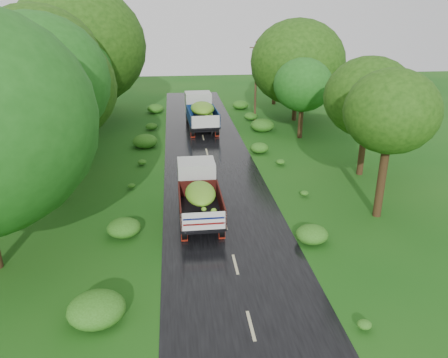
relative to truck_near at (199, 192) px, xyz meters
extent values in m
plane|color=#124B10|center=(1.28, -9.02, -1.43)|extent=(120.00, 120.00, 0.00)
cube|color=black|center=(1.28, -4.02, -1.42)|extent=(6.50, 80.00, 0.02)
cube|color=#BFB78C|center=(1.28, -9.02, -1.41)|extent=(0.12, 1.60, 0.00)
cube|color=#BFB78C|center=(1.28, -5.02, -1.41)|extent=(0.12, 1.60, 0.00)
cube|color=#BFB78C|center=(1.28, -1.02, -1.41)|extent=(0.12, 1.60, 0.00)
cube|color=#BFB78C|center=(1.28, 2.98, -1.41)|extent=(0.12, 1.60, 0.00)
cube|color=#BFB78C|center=(1.28, 6.98, -1.41)|extent=(0.12, 1.60, 0.00)
cube|color=#BFB78C|center=(1.28, 10.98, -1.41)|extent=(0.12, 1.60, 0.00)
cube|color=#BFB78C|center=(1.28, 14.98, -1.41)|extent=(0.12, 1.60, 0.00)
cube|color=#BFB78C|center=(1.28, 18.98, -1.41)|extent=(0.12, 1.60, 0.00)
cube|color=#BFB78C|center=(1.28, 22.98, -1.41)|extent=(0.12, 1.60, 0.00)
cube|color=#BFB78C|center=(1.28, 26.98, -1.41)|extent=(0.12, 1.60, 0.00)
cube|color=#BFB78C|center=(1.28, 30.98, -1.41)|extent=(0.12, 1.60, 0.00)
cube|color=black|center=(0.00, -0.30, -0.82)|extent=(1.67, 5.31, 0.26)
cylinder|color=black|center=(-0.93, 1.62, -0.96)|extent=(0.27, 0.94, 0.94)
cylinder|color=black|center=(0.90, 1.63, -0.96)|extent=(0.27, 0.94, 0.94)
cylinder|color=black|center=(-0.90, -1.51, -0.96)|extent=(0.27, 0.94, 0.94)
cylinder|color=black|center=(0.92, -1.49, -0.96)|extent=(0.27, 0.94, 0.94)
cylinder|color=black|center=(-0.89, -2.47, -0.96)|extent=(0.27, 0.94, 0.94)
cylinder|color=black|center=(0.93, -2.46, -0.96)|extent=(0.27, 0.94, 0.94)
cube|color=maroon|center=(-0.89, -2.79, -1.17)|extent=(0.32, 0.04, 0.42)
cube|color=maroon|center=(0.94, -2.78, -1.17)|extent=(0.32, 0.04, 0.42)
cube|color=silver|center=(-0.02, 1.81, 0.20)|extent=(2.09, 1.80, 1.79)
cube|color=black|center=(0.01, -1.29, -0.61)|extent=(2.20, 4.06, 0.15)
cube|color=#42160B|center=(-1.03, -1.30, -0.09)|extent=(0.11, 4.04, 0.89)
cube|color=#42160B|center=(1.05, -1.28, -0.09)|extent=(0.11, 4.04, 0.89)
cube|color=#42160B|center=(-0.01, 0.70, -0.09)|extent=(2.16, 0.09, 0.89)
cube|color=silver|center=(0.03, -3.27, -0.09)|extent=(2.16, 0.09, 0.89)
ellipsoid|color=#5C8E19|center=(0.01, -1.29, 0.47)|extent=(1.85, 3.41, 0.94)
cube|color=black|center=(1.32, 17.82, -0.72)|extent=(2.17, 6.24, 0.31)
cylinder|color=black|center=(0.15, 20.01, -0.88)|extent=(0.36, 1.11, 1.09)
cylinder|color=black|center=(2.27, 20.11, -0.88)|extent=(0.36, 1.11, 1.09)
cylinder|color=black|center=(0.32, 16.38, -0.88)|extent=(0.36, 1.11, 1.09)
cylinder|color=black|center=(2.44, 16.47, -0.88)|extent=(0.36, 1.11, 1.09)
cylinder|color=black|center=(0.37, 15.26, -0.88)|extent=(0.36, 1.11, 1.09)
cylinder|color=black|center=(2.49, 15.36, -0.88)|extent=(0.36, 1.11, 1.09)
cube|color=maroon|center=(0.39, 14.89, -1.12)|extent=(0.37, 0.06, 0.49)
cube|color=maroon|center=(2.51, 14.98, -1.12)|extent=(0.37, 0.06, 0.49)
cube|color=silver|center=(1.20, 20.28, 0.47)|extent=(2.51, 2.19, 2.08)
cube|color=black|center=(1.37, 16.68, -0.48)|extent=(2.73, 4.81, 0.17)
cube|color=navy|center=(0.16, 16.62, 0.13)|extent=(0.30, 4.70, 1.04)
cube|color=navy|center=(2.58, 16.73, 0.13)|extent=(0.30, 4.70, 1.04)
cube|color=navy|center=(1.26, 18.98, 0.13)|extent=(2.52, 0.20, 1.04)
cube|color=silver|center=(1.48, 14.37, 0.13)|extent=(2.52, 0.20, 1.04)
ellipsoid|color=#5C8E19|center=(1.37, 16.68, 0.78)|extent=(2.29, 4.04, 1.09)
cylinder|color=#382616|center=(6.81, 20.45, 2.35)|extent=(0.24, 0.24, 7.55)
cube|color=#382616|center=(6.81, 20.45, 5.55)|extent=(1.32, 0.32, 0.09)
cylinder|color=black|center=(-8.30, 2.79, 2.55)|extent=(0.47, 0.47, 7.96)
ellipsoid|color=#19410C|center=(-8.30, 2.79, 5.58)|extent=(3.95, 3.95, 3.55)
cylinder|color=black|center=(-8.55, 7.16, 1.91)|extent=(0.44, 0.44, 6.69)
ellipsoid|color=#19410C|center=(-8.55, 7.16, 4.45)|extent=(3.96, 3.96, 3.56)
cylinder|color=black|center=(-10.80, 12.56, 2.42)|extent=(0.46, 0.46, 7.70)
ellipsoid|color=#19410C|center=(-10.80, 12.56, 5.34)|extent=(4.30, 4.30, 3.87)
cylinder|color=black|center=(-8.83, 16.49, 1.90)|extent=(0.44, 0.44, 6.66)
ellipsoid|color=#19410C|center=(-8.83, 16.49, 4.43)|extent=(3.32, 3.32, 2.99)
cylinder|color=black|center=(-9.62, 21.56, 2.64)|extent=(0.48, 0.48, 8.14)
ellipsoid|color=#19410C|center=(-9.62, 21.56, 5.74)|extent=(4.97, 4.97, 4.48)
cylinder|color=black|center=(-8.19, 28.02, 2.83)|extent=(0.48, 0.48, 8.53)
ellipsoid|color=#19410C|center=(-8.19, 28.02, 6.07)|extent=(3.66, 3.66, 3.30)
cylinder|color=black|center=(9.62, -1.10, 1.85)|extent=(0.44, 0.44, 6.57)
ellipsoid|color=#1C5A16|center=(9.62, -1.10, 4.35)|extent=(3.08, 3.08, 2.77)
cylinder|color=black|center=(11.22, 5.05, 1.55)|extent=(0.42, 0.42, 5.97)
ellipsoid|color=#1C5A16|center=(11.22, 5.05, 3.82)|extent=(3.38, 3.38, 3.04)
cylinder|color=black|center=(9.59, 14.08, 1.15)|extent=(0.40, 0.40, 5.16)
ellipsoid|color=#1C5A16|center=(9.59, 14.08, 3.11)|extent=(3.13, 3.13, 2.82)
cylinder|color=black|center=(10.72, 20.14, 1.75)|extent=(0.43, 0.43, 6.36)
ellipsoid|color=#1C5A16|center=(10.72, 20.14, 4.17)|extent=(4.24, 4.24, 3.82)
cylinder|color=black|center=(10.39, 27.83, 1.69)|extent=(0.43, 0.43, 6.24)
ellipsoid|color=#1C5A16|center=(10.39, 27.83, 4.06)|extent=(3.09, 3.09, 2.78)
camera|label=1|loc=(-1.12, -21.38, 9.26)|focal=35.00mm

